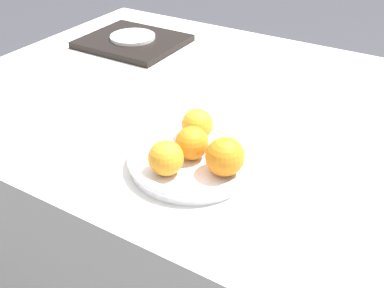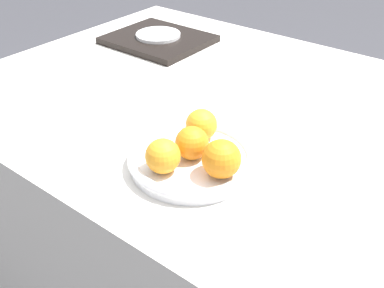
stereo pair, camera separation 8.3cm
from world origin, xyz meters
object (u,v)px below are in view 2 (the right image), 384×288
at_px(fruit_platter, 192,159).
at_px(serving_tray, 158,40).
at_px(orange_0, 161,155).
at_px(orange_2, 201,125).
at_px(orange_1, 192,143).
at_px(orange_3, 221,159).
at_px(side_plate, 158,35).

distance_m(fruit_platter, serving_tray, 0.67).
bearing_deg(orange_0, orange_2, 93.45).
height_order(fruit_platter, serving_tray, fruit_platter).
distance_m(fruit_platter, orange_1, 0.04).
distance_m(fruit_platter, orange_0, 0.08).
distance_m(orange_3, side_plate, 0.73).
bearing_deg(orange_0, fruit_platter, 74.82).
bearing_deg(fruit_platter, orange_0, -105.18).
xyz_separation_m(fruit_platter, side_plate, (-0.49, 0.45, 0.01)).
bearing_deg(orange_3, orange_2, 142.93).
relative_size(fruit_platter, serving_tray, 0.83).
bearing_deg(orange_0, serving_tray, 132.09).
distance_m(orange_0, side_plate, 0.70).
distance_m(orange_2, serving_tray, 0.61).
distance_m(orange_0, orange_3, 0.11).
bearing_deg(fruit_platter, orange_3, -9.91).
distance_m(orange_1, side_plate, 0.67).
distance_m(orange_1, orange_3, 0.08).
height_order(orange_1, side_plate, orange_1).
bearing_deg(fruit_platter, serving_tray, 137.05).
bearing_deg(orange_1, serving_tray, 137.01).
height_order(orange_1, orange_2, same).
height_order(orange_2, side_plate, orange_2).
bearing_deg(serving_tray, side_plate, -45.00).
xyz_separation_m(fruit_platter, orange_2, (-0.03, 0.06, 0.04)).
relative_size(fruit_platter, orange_1, 3.87).
bearing_deg(serving_tray, orange_3, -39.68).
distance_m(serving_tray, side_plate, 0.02).
bearing_deg(orange_3, fruit_platter, 170.09).
distance_m(orange_1, serving_tray, 0.67).
bearing_deg(orange_2, orange_1, -67.99).
height_order(orange_3, side_plate, orange_3).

